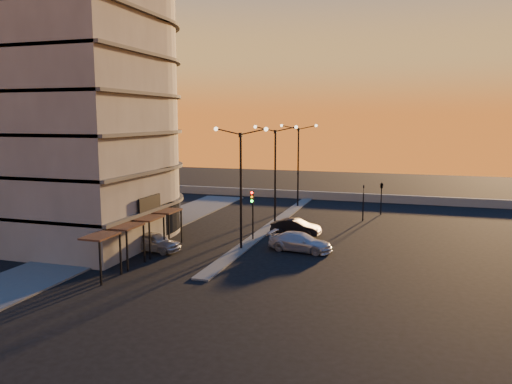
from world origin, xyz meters
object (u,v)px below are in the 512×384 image
object	(u,v)px
car_hatchback	(154,242)
car_sedan	(296,227)
traffic_light_main	(252,207)
car_wagon	(300,242)
streetlamp_mid	(275,167)

from	to	relation	value
car_hatchback	car_sedan	world-z (taller)	car_hatchback
traffic_light_main	car_wagon	distance (m)	5.36
streetlamp_mid	car_wagon	xyz separation A→B (m)	(4.50, -9.07, -4.87)
traffic_light_main	car_sedan	xyz separation A→B (m)	(2.99, 3.17, -2.18)
car_sedan	car_wagon	size ratio (longest dim) A/B	0.87
traffic_light_main	car_sedan	size ratio (longest dim) A/B	0.99
streetlamp_mid	car_wagon	size ratio (longest dim) A/B	1.92
traffic_light_main	car_hatchback	world-z (taller)	traffic_light_main
streetlamp_mid	car_wagon	distance (m)	11.23
traffic_light_main	car_wagon	bearing A→B (deg)	-23.29
streetlamp_mid	traffic_light_main	xyz separation A→B (m)	(0.00, -7.13, -2.70)
car_hatchback	car_wagon	xyz separation A→B (m)	(10.77, 3.40, -0.02)
streetlamp_mid	car_sedan	xyz separation A→B (m)	(2.99, -3.95, -4.88)
streetlamp_mid	car_sedan	world-z (taller)	streetlamp_mid
traffic_light_main	car_sedan	distance (m)	4.87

